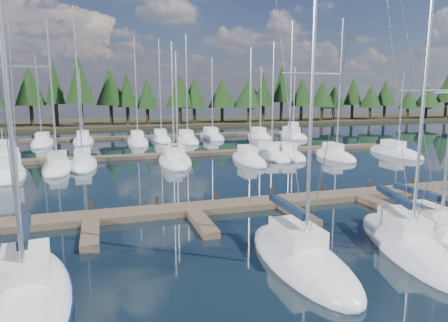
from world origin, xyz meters
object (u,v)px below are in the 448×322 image
object	(u,v)px
main_dock	(282,204)
motor_yacht_right	(293,135)
front_sailboat_2	(300,258)
front_sailboat_3	(406,244)
front_sailboat_4	(433,235)
front_sailboat_1	(27,294)
motor_yacht_left	(5,169)

from	to	relation	value
main_dock	motor_yacht_right	world-z (taller)	motor_yacht_right
front_sailboat_2	front_sailboat_3	distance (m)	5.63
front_sailboat_4	motor_yacht_right	xyz separation A→B (m)	(14.33, 43.94, 0.18)
main_dock	front_sailboat_4	size ratio (longest dim) A/B	3.25
front_sailboat_3	front_sailboat_4	size ratio (longest dim) A/B	1.01
main_dock	front_sailboat_3	xyz separation A→B (m)	(2.55, -8.37, 0.09)
front_sailboat_4	front_sailboat_1	bearing A→B (deg)	-178.44
front_sailboat_3	motor_yacht_right	world-z (taller)	front_sailboat_3
front_sailboat_1	front_sailboat_3	xyz separation A→B (m)	(16.60, -0.09, 0.01)
main_dock	motor_yacht_right	bearing A→B (deg)	62.17
main_dock	motor_yacht_left	xyz separation A→B (m)	(-19.73, 16.87, 0.35)
front_sailboat_3	front_sailboat_2	bearing A→B (deg)	179.70
front_sailboat_2	front_sailboat_1	bearing A→B (deg)	179.69
main_dock	front_sailboat_3	distance (m)	8.75
front_sailboat_1	front_sailboat_2	distance (m)	10.98
motor_yacht_right	front_sailboat_4	bearing A→B (deg)	-108.06
main_dock	front_sailboat_2	size ratio (longest dim) A/B	2.95
front_sailboat_2	motor_yacht_right	bearing A→B (deg)	63.52
front_sailboat_1	motor_yacht_right	bearing A→B (deg)	53.29
front_sailboat_4	motor_yacht_right	bearing A→B (deg)	71.94
front_sailboat_1	motor_yacht_left	size ratio (longest dim) A/B	1.42
front_sailboat_1	front_sailboat_2	xyz separation A→B (m)	(10.98, -0.06, 0.01)
front_sailboat_3	front_sailboat_4	distance (m)	2.29
front_sailboat_1	motor_yacht_right	size ratio (longest dim) A/B	1.73
front_sailboat_1	main_dock	bearing A→B (deg)	30.51
front_sailboat_3	motor_yacht_left	size ratio (longest dim) A/B	1.29
front_sailboat_3	motor_yacht_left	bearing A→B (deg)	131.44
main_dock	front_sailboat_3	world-z (taller)	front_sailboat_3
motor_yacht_right	front_sailboat_2	bearing A→B (deg)	-116.48
main_dock	front_sailboat_1	size ratio (longest dim) A/B	2.91
front_sailboat_2	motor_yacht_right	size ratio (longest dim) A/B	1.71
main_dock	motor_yacht_left	bearing A→B (deg)	139.47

